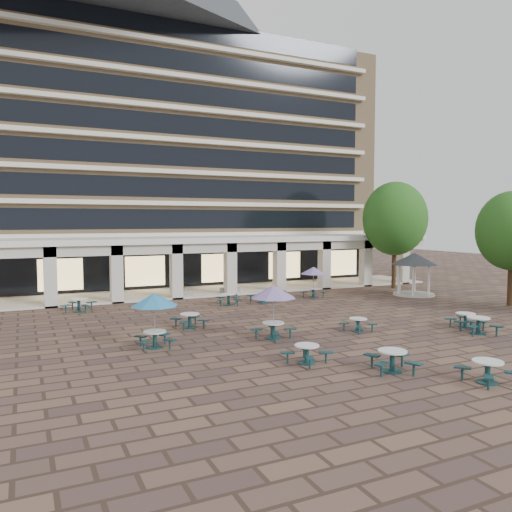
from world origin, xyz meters
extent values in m
plane|color=brown|center=(0.00, 0.00, 0.00)|extent=(120.00, 120.00, 0.00)
cube|color=tan|center=(0.00, 25.50, 11.00)|extent=(40.00, 15.00, 22.00)
cube|color=beige|center=(0.00, 17.75, 4.50)|extent=(36.80, 0.50, 0.35)
cube|color=black|center=(0.00, 17.98, 5.80)|extent=(35.20, 0.05, 1.60)
cube|color=beige|center=(0.00, 17.75, 7.10)|extent=(36.80, 0.50, 0.35)
cube|color=black|center=(0.00, 17.98, 8.40)|extent=(35.20, 0.05, 1.60)
cube|color=beige|center=(0.00, 17.75, 9.70)|extent=(36.80, 0.50, 0.35)
cube|color=black|center=(0.00, 17.98, 11.00)|extent=(35.20, 0.05, 1.60)
cube|color=beige|center=(0.00, 17.75, 12.30)|extent=(36.80, 0.50, 0.35)
cube|color=black|center=(0.00, 17.98, 13.60)|extent=(35.20, 0.05, 1.60)
cube|color=beige|center=(0.00, 17.75, 14.90)|extent=(36.80, 0.50, 0.35)
cube|color=black|center=(0.00, 17.98, 16.20)|extent=(35.20, 0.05, 1.60)
cube|color=beige|center=(0.00, 17.75, 17.50)|extent=(36.80, 0.50, 0.35)
cube|color=black|center=(0.00, 17.98, 18.80)|extent=(35.20, 0.05, 1.60)
cube|color=beige|center=(0.00, 17.75, 20.10)|extent=(36.80, 0.50, 0.35)
cube|color=black|center=(0.00, 17.98, 21.40)|extent=(35.20, 0.05, 1.60)
cube|color=white|center=(0.00, 15.00, 4.20)|extent=(42.00, 6.60, 0.40)
cube|color=beige|center=(0.00, 12.15, 3.75)|extent=(42.00, 0.30, 0.90)
cube|color=black|center=(0.00, 17.70, 1.80)|extent=(38.00, 0.15, 3.20)
cube|color=beige|center=(0.00, 15.00, 0.06)|extent=(42.00, 6.00, 0.12)
cube|color=beige|center=(-10.56, 12.40, 2.00)|extent=(0.80, 0.80, 4.00)
cube|color=beige|center=(-6.33, 12.40, 2.00)|extent=(0.80, 0.80, 4.00)
cube|color=beige|center=(-2.11, 12.40, 2.00)|extent=(0.80, 0.80, 4.00)
cube|color=beige|center=(2.11, 12.40, 2.00)|extent=(0.80, 0.80, 4.00)
cube|color=beige|center=(6.33, 12.40, 2.00)|extent=(0.80, 0.80, 4.00)
cube|color=beige|center=(10.56, 12.40, 2.00)|extent=(0.80, 0.80, 4.00)
cube|color=beige|center=(14.78, 12.40, 2.00)|extent=(0.80, 0.80, 4.00)
cube|color=beige|center=(19.00, 12.40, 2.00)|extent=(0.80, 0.80, 4.00)
cube|color=#FFD88C|center=(-9.60, 17.55, 1.60)|extent=(3.20, 0.08, 2.40)
cube|color=#FFD88C|center=(-3.20, 17.55, 1.60)|extent=(3.20, 0.08, 2.40)
cube|color=#FFD88C|center=(3.20, 17.55, 1.60)|extent=(3.20, 0.08, 2.40)
cube|color=#FFD88C|center=(9.60, 17.55, 1.60)|extent=(3.20, 0.08, 2.40)
cube|color=#FFD88C|center=(16.00, 17.55, 1.60)|extent=(3.20, 0.08, 2.40)
cylinder|color=#153B3F|center=(2.37, -10.59, 0.02)|extent=(0.73, 0.73, 0.04)
cylinder|color=#153B3F|center=(2.37, -10.59, 0.34)|extent=(0.19, 0.19, 0.69)
cylinder|color=white|center=(2.37, -10.59, 0.76)|extent=(1.04, 1.04, 0.05)
cube|color=#153B3F|center=(2.97, -10.05, 0.46)|extent=(0.62, 0.60, 0.05)
cylinder|color=#153B3F|center=(2.97, -10.05, 0.22)|extent=(0.08, 0.08, 0.44)
cube|color=#153B3F|center=(1.83, -9.99, 0.46)|extent=(0.60, 0.62, 0.05)
cylinder|color=#153B3F|center=(1.83, -9.99, 0.22)|extent=(0.08, 0.08, 0.44)
cube|color=#153B3F|center=(1.77, -11.14, 0.46)|extent=(0.62, 0.60, 0.05)
cylinder|color=#153B3F|center=(1.77, -11.14, 0.22)|extent=(0.08, 0.08, 0.44)
cylinder|color=#153B3F|center=(0.25, -8.16, 0.02)|extent=(0.76, 0.76, 0.04)
cylinder|color=#153B3F|center=(0.25, -8.16, 0.36)|extent=(0.19, 0.19, 0.71)
cylinder|color=white|center=(0.25, -8.16, 0.79)|extent=(1.08, 1.08, 0.05)
cube|color=#153B3F|center=(1.02, -7.82, 0.47)|extent=(0.66, 0.51, 0.05)
cylinder|color=#153B3F|center=(1.02, -7.82, 0.23)|extent=(0.09, 0.09, 0.45)
cube|color=#153B3F|center=(-0.09, -7.38, 0.47)|extent=(0.51, 0.66, 0.05)
cylinder|color=#153B3F|center=(-0.09, -7.38, 0.23)|extent=(0.09, 0.09, 0.45)
cube|color=#153B3F|center=(-0.53, -8.49, 0.47)|extent=(0.66, 0.51, 0.05)
cylinder|color=#153B3F|center=(-0.53, -8.49, 0.23)|extent=(0.09, 0.09, 0.45)
cube|color=#153B3F|center=(0.58, -8.93, 0.47)|extent=(0.51, 0.66, 0.05)
cylinder|color=#153B3F|center=(0.58, -8.93, 0.23)|extent=(0.09, 0.09, 0.45)
cylinder|color=#153B3F|center=(8.39, -5.01, 0.02)|extent=(0.77, 0.77, 0.04)
cylinder|color=#153B3F|center=(8.39, -5.01, 0.36)|extent=(0.20, 0.20, 0.73)
cylinder|color=white|center=(8.39, -5.01, 0.81)|extent=(1.11, 1.11, 0.06)
cube|color=#153B3F|center=(9.18, -4.65, 0.49)|extent=(0.68, 0.53, 0.06)
cylinder|color=#153B3F|center=(9.18, -4.65, 0.23)|extent=(0.09, 0.09, 0.46)
cube|color=#153B3F|center=(8.03, -4.22, 0.49)|extent=(0.53, 0.68, 0.06)
cylinder|color=#153B3F|center=(8.03, -4.22, 0.23)|extent=(0.09, 0.09, 0.46)
cube|color=#153B3F|center=(7.60, -5.36, 0.49)|extent=(0.68, 0.53, 0.06)
cylinder|color=#153B3F|center=(7.60, -5.36, 0.23)|extent=(0.09, 0.09, 0.46)
cube|color=#153B3F|center=(8.74, -5.79, 0.49)|extent=(0.53, 0.68, 0.06)
cylinder|color=#153B3F|center=(8.74, -5.79, 0.23)|extent=(0.09, 0.09, 0.46)
cylinder|color=#153B3F|center=(-6.94, -0.90, 0.02)|extent=(0.70, 0.70, 0.04)
cylinder|color=#153B3F|center=(-6.94, -0.90, 0.33)|extent=(0.18, 0.18, 0.66)
cylinder|color=white|center=(-6.94, -0.90, 0.73)|extent=(1.00, 1.00, 0.05)
cube|color=#153B3F|center=(-6.35, -0.39, 0.44)|extent=(0.60, 0.57, 0.05)
cylinder|color=#153B3F|center=(-6.35, -0.39, 0.21)|extent=(0.08, 0.08, 0.42)
cube|color=#153B3F|center=(-7.45, -0.31, 0.44)|extent=(0.57, 0.60, 0.05)
cylinder|color=#153B3F|center=(-7.45, -0.31, 0.21)|extent=(0.08, 0.08, 0.42)
cube|color=#153B3F|center=(-7.53, -1.41, 0.44)|extent=(0.60, 0.57, 0.05)
cylinder|color=#153B3F|center=(-7.53, -1.41, 0.21)|extent=(0.08, 0.08, 0.42)
cube|color=#153B3F|center=(-6.43, -1.49, 0.44)|extent=(0.57, 0.60, 0.05)
cylinder|color=#153B3F|center=(-6.43, -1.49, 0.21)|extent=(0.08, 0.08, 0.42)
cylinder|color=gray|center=(-6.94, -0.90, 1.20)|extent=(0.05, 0.05, 2.40)
cone|color=teal|center=(-6.94, -0.90, 2.15)|extent=(2.10, 2.10, 0.55)
cylinder|color=#153B3F|center=(-2.08, -5.85, 0.02)|extent=(0.69, 0.69, 0.04)
cylinder|color=#153B3F|center=(-2.08, -5.85, 0.32)|extent=(0.18, 0.18, 0.65)
cylinder|color=white|center=(-2.08, -5.85, 0.72)|extent=(0.98, 0.98, 0.05)
cube|color=#153B3F|center=(-1.78, -5.14, 0.43)|extent=(0.46, 0.60, 0.05)
cylinder|color=#153B3F|center=(-1.78, -5.14, 0.21)|extent=(0.08, 0.08, 0.41)
cube|color=#153B3F|center=(-2.78, -5.55, 0.43)|extent=(0.60, 0.46, 0.05)
cylinder|color=#153B3F|center=(-2.78, -5.55, 0.21)|extent=(0.08, 0.08, 0.41)
cube|color=#153B3F|center=(-2.37, -6.56, 0.43)|extent=(0.46, 0.60, 0.05)
cylinder|color=#153B3F|center=(-2.37, -6.56, 0.21)|extent=(0.08, 0.08, 0.41)
cube|color=#153B3F|center=(-1.37, -6.14, 0.43)|extent=(0.60, 0.46, 0.05)
cylinder|color=#153B3F|center=(-1.37, -6.14, 0.21)|extent=(0.08, 0.08, 0.41)
cylinder|color=#153B3F|center=(-1.38, -1.58, 0.02)|extent=(0.74, 0.74, 0.04)
cylinder|color=#153B3F|center=(-1.38, -1.58, 0.35)|extent=(0.19, 0.19, 0.69)
cylinder|color=white|center=(-1.38, -1.58, 0.77)|extent=(1.05, 1.05, 0.05)
cube|color=#153B3F|center=(-1.09, -0.81, 0.46)|extent=(0.48, 0.65, 0.05)
cylinder|color=#153B3F|center=(-1.09, -0.81, 0.22)|extent=(0.08, 0.08, 0.44)
cube|color=#153B3F|center=(-2.15, -1.30, 0.46)|extent=(0.65, 0.48, 0.05)
cylinder|color=#153B3F|center=(-2.15, -1.30, 0.22)|extent=(0.08, 0.08, 0.44)
cube|color=#153B3F|center=(-1.67, -2.35, 0.46)|extent=(0.48, 0.65, 0.05)
cylinder|color=#153B3F|center=(-1.67, -2.35, 0.22)|extent=(0.08, 0.08, 0.44)
cube|color=#153B3F|center=(-0.61, -1.87, 0.46)|extent=(0.65, 0.48, 0.05)
cylinder|color=#153B3F|center=(-0.61, -1.87, 0.22)|extent=(0.08, 0.08, 0.44)
cylinder|color=gray|center=(-1.38, -1.58, 1.26)|extent=(0.05, 0.05, 2.52)
cone|color=#836EB2|center=(-1.38, -1.58, 2.26)|extent=(2.21, 2.21, 0.58)
cylinder|color=#153B3F|center=(9.06, -3.60, 0.02)|extent=(0.70, 0.70, 0.04)
cylinder|color=#153B3F|center=(9.06, -3.60, 0.33)|extent=(0.18, 0.18, 0.66)
cylinder|color=white|center=(9.06, -3.60, 0.73)|extent=(1.00, 1.00, 0.05)
cube|color=#153B3F|center=(9.44, -2.92, 0.44)|extent=(0.51, 0.62, 0.05)
cylinder|color=#153B3F|center=(9.44, -2.92, 0.21)|extent=(0.08, 0.08, 0.42)
cube|color=#153B3F|center=(8.38, -3.23, 0.44)|extent=(0.62, 0.51, 0.05)
cylinder|color=#153B3F|center=(8.38, -3.23, 0.21)|extent=(0.08, 0.08, 0.42)
cube|color=#153B3F|center=(8.68, -4.28, 0.44)|extent=(0.51, 0.62, 0.05)
cylinder|color=#153B3F|center=(8.68, -4.28, 0.21)|extent=(0.08, 0.08, 0.42)
cube|color=#153B3F|center=(9.74, -3.98, 0.44)|extent=(0.62, 0.51, 0.05)
cylinder|color=#153B3F|center=(9.74, -3.98, 0.21)|extent=(0.08, 0.08, 0.42)
cylinder|color=#153B3F|center=(-4.27, 2.46, 0.02)|extent=(0.71, 0.71, 0.04)
cylinder|color=#153B3F|center=(-4.27, 2.46, 0.33)|extent=(0.18, 0.18, 0.67)
cylinder|color=white|center=(-4.27, 2.46, 0.74)|extent=(1.01, 1.01, 0.05)
cube|color=#153B3F|center=(-3.75, 3.06, 0.45)|extent=(0.58, 0.61, 0.05)
cylinder|color=#153B3F|center=(-3.75, 3.06, 0.21)|extent=(0.08, 0.08, 0.43)
cube|color=#153B3F|center=(-4.87, 2.97, 0.45)|extent=(0.61, 0.58, 0.05)
cylinder|color=#153B3F|center=(-4.87, 2.97, 0.21)|extent=(0.08, 0.08, 0.43)
cube|color=#153B3F|center=(-4.78, 1.86, 0.45)|extent=(0.58, 0.61, 0.05)
cylinder|color=#153B3F|center=(-4.78, 1.86, 0.21)|extent=(0.08, 0.08, 0.43)
cube|color=#153B3F|center=(-3.66, 1.95, 0.45)|extent=(0.61, 0.58, 0.05)
cylinder|color=#153B3F|center=(-3.66, 1.95, 0.21)|extent=(0.08, 0.08, 0.43)
cylinder|color=#153B3F|center=(0.31, 8.29, 0.02)|extent=(0.70, 0.70, 0.04)
cylinder|color=#153B3F|center=(0.31, 8.29, 0.33)|extent=(0.18, 0.18, 0.66)
cylinder|color=white|center=(0.31, 8.29, 0.73)|extent=(1.01, 1.01, 0.05)
cube|color=#153B3F|center=(1.01, 8.64, 0.44)|extent=(0.62, 0.50, 0.05)
cylinder|color=#153B3F|center=(1.01, 8.64, 0.21)|extent=(0.08, 0.08, 0.42)
cube|color=#153B3F|center=(-0.05, 8.99, 0.44)|extent=(0.50, 0.62, 0.05)
cylinder|color=#153B3F|center=(-0.05, 8.99, 0.21)|extent=(0.08, 0.08, 0.42)
cube|color=#153B3F|center=(-0.39, 7.93, 0.44)|extent=(0.62, 0.50, 0.05)
cylinder|color=#153B3F|center=(-0.39, 7.93, 0.21)|extent=(0.08, 0.08, 0.42)
cube|color=#153B3F|center=(0.66, 7.59, 0.44)|extent=(0.50, 0.62, 0.05)
cylinder|color=#153B3F|center=(0.66, 7.59, 0.21)|extent=(0.08, 0.08, 0.42)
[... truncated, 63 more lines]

